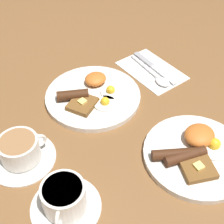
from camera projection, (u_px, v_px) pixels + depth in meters
name	position (u px, v px, depth m)	size (l,w,h in m)	color
ground_plane	(93.00, 98.00, 0.90)	(3.00, 3.00, 0.00)	brown
breakfast_plate_near	(93.00, 95.00, 0.89)	(0.27, 0.27, 0.04)	silver
breakfast_plate_far	(196.00, 152.00, 0.74)	(0.25, 0.25, 0.05)	silver
teacup_near	(20.00, 151.00, 0.73)	(0.16, 0.16, 0.07)	silver
teacup_far	(64.00, 200.00, 0.63)	(0.15, 0.15, 0.07)	silver
napkin	(151.00, 70.00, 0.99)	(0.14, 0.21, 0.01)	white
knife	(152.00, 66.00, 1.00)	(0.04, 0.20, 0.01)	silver
spoon	(159.00, 78.00, 0.95)	(0.05, 0.19, 0.01)	silver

